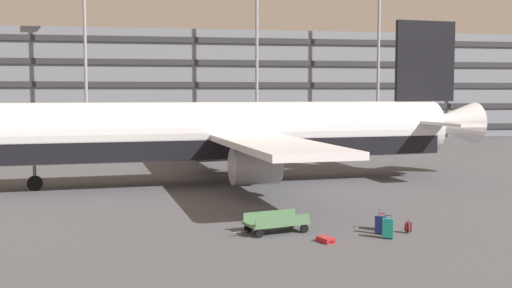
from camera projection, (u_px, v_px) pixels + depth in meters
ground_plane at (313, 182)px, 40.59m from camera, size 600.00×600.00×0.00m
terminal_structure at (225, 86)px, 87.59m from camera, size 131.69×20.66×13.88m
airliner at (229, 134)px, 39.79m from camera, size 36.75×29.68×10.92m
light_mast_left at (85, 34)px, 68.10m from camera, size 1.80×0.50×21.42m
light_mast_center_left at (257, 19)px, 71.20m from camera, size 1.80×0.50×25.45m
light_mast_center_right at (379, 34)px, 73.84m from camera, size 1.80×0.50×22.65m
suitcase_black at (326, 240)px, 24.02m from camera, size 0.66×0.84×0.20m
suitcase_silver at (380, 222)px, 26.16m from camera, size 0.38×0.52×0.91m
suitcase_scuffed at (388, 228)px, 24.61m from camera, size 0.50×0.44×0.94m
suitcase_small at (381, 224)px, 25.38m from camera, size 0.50×0.48×0.87m
backpack_large at (408, 227)px, 25.61m from camera, size 0.39×0.34×0.56m
baggage_cart at (276, 222)px, 25.69m from camera, size 3.36×1.94×0.82m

